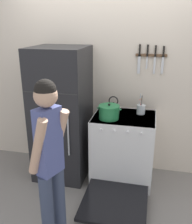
# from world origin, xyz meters

# --- Properties ---
(ground_plane) EXTENTS (14.00, 14.00, 0.00)m
(ground_plane) POSITION_xyz_m (0.00, 0.00, 0.00)
(ground_plane) COLOR slate
(wall_back) EXTENTS (10.00, 0.06, 2.55)m
(wall_back) POSITION_xyz_m (0.00, 0.03, 1.27)
(wall_back) COLOR beige
(wall_back) RESTS_ON ground_plane
(refrigerator) EXTENTS (0.66, 0.71, 1.70)m
(refrigerator) POSITION_xyz_m (-0.50, -0.34, 0.85)
(refrigerator) COLOR black
(refrigerator) RESTS_ON ground_plane
(stove_range) EXTENTS (0.76, 1.32, 0.88)m
(stove_range) POSITION_xyz_m (0.30, -0.35, 0.44)
(stove_range) COLOR white
(stove_range) RESTS_ON ground_plane
(dutch_oven_pot) EXTENTS (0.29, 0.25, 0.19)m
(dutch_oven_pot) POSITION_xyz_m (0.13, -0.44, 0.96)
(dutch_oven_pot) COLOR #237A42
(dutch_oven_pot) RESTS_ON stove_range
(tea_kettle) EXTENTS (0.20, 0.16, 0.21)m
(tea_kettle) POSITION_xyz_m (0.14, -0.19, 0.94)
(tea_kettle) COLOR silver
(tea_kettle) RESTS_ON stove_range
(utensil_jar) EXTENTS (0.10, 0.10, 0.27)m
(utensil_jar) POSITION_xyz_m (0.49, -0.18, 0.95)
(utensil_jar) COLOR silver
(utensil_jar) RESTS_ON stove_range
(person) EXTENTS (0.33, 0.38, 1.57)m
(person) POSITION_xyz_m (-0.18, -1.50, 0.90)
(person) COLOR #38425B
(person) RESTS_ON ground_plane
(wall_knife_strip) EXTENTS (0.38, 0.03, 0.36)m
(wall_knife_strip) POSITION_xyz_m (0.56, -0.02, 1.59)
(wall_knife_strip) COLOR brown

